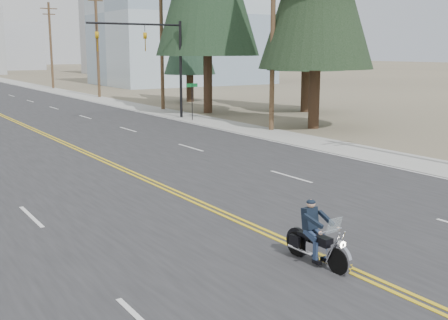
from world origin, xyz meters
TOP-DOWN VIEW (x-y plane):
  - sidewalk_right at (11.50, 70.00)m, footprint 3.00×200.00m
  - traffic_mast_right at (8.98, 32.00)m, footprint 7.10×0.26m
  - street_sign at (10.80, 30.00)m, footprint 0.90×0.06m
  - utility_pole_b at (12.50, 23.00)m, footprint 2.20×0.30m
  - utility_pole_c at (12.50, 38.00)m, footprint 2.20×0.30m
  - utility_pole_d at (12.50, 53.00)m, footprint 2.20×0.30m
  - utility_pole_e at (12.50, 70.00)m, footprint 2.20×0.30m
  - glass_building at (32.00, 70.00)m, footprint 24.00×16.00m
  - haze_bldg_c at (40.00, 110.00)m, footprint 16.00×12.00m
  - haze_bldg_e at (25.00, 150.00)m, footprint 14.00×14.00m
  - motorcyclist at (-0.37, 4.53)m, footprint 0.87×1.96m
  - conifer_far at (18.05, 43.16)m, footprint 4.98×4.98m

SIDE VIEW (x-z plane):
  - sidewalk_right at x=11.50m, z-range 0.00..0.01m
  - motorcyclist at x=-0.37m, z-range 0.00..1.52m
  - street_sign at x=10.80m, z-range 0.49..3.12m
  - traffic_mast_right at x=8.98m, z-range 1.44..8.44m
  - utility_pole_c at x=12.50m, z-range 0.23..11.23m
  - utility_pole_e at x=12.50m, z-range 0.23..11.23m
  - utility_pole_b at x=12.50m, z-range 0.23..11.73m
  - utility_pole_d at x=12.50m, z-range 0.23..11.73m
  - haze_bldg_e at x=25.00m, z-range 0.00..12.00m
  - conifer_far at x=18.05m, z-range 0.98..14.32m
  - haze_bldg_c at x=40.00m, z-range 0.00..18.00m
  - glass_building at x=32.00m, z-range 0.00..20.00m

